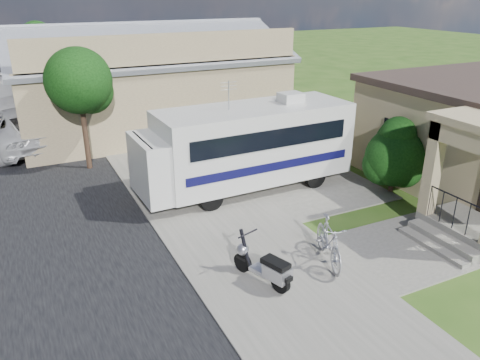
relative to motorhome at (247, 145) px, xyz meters
name	(u,v)px	position (x,y,z in m)	size (l,w,h in m)	color
ground	(299,256)	(-0.75, -4.54, -1.61)	(120.00, 120.00, 0.00)	#264813
sidewalk_slab	(153,150)	(-1.75, 5.46, -1.58)	(4.00, 80.00, 0.06)	#5D5C54
driveway_slab	(266,185)	(0.75, -0.04, -1.58)	(7.00, 6.00, 0.05)	#5D5C54
walk_slab	(414,246)	(2.25, -5.54, -1.58)	(4.00, 3.00, 0.05)	#5D5C54
warehouse	(147,86)	(-0.75, 9.43, 0.38)	(12.50, 8.40, 5.04)	#7F6B4F
street_tree_a	(82,84)	(-4.45, 4.52, 1.64)	(2.44, 2.40, 4.58)	black
street_tree_b	(52,50)	(-4.45, 14.52, 1.78)	(2.44, 2.40, 4.73)	black
street_tree_c	(39,40)	(-4.45, 23.52, 1.49)	(2.44, 2.40, 4.42)	black
motorhome	(247,145)	(0.00, 0.00, 0.00)	(7.37, 2.55, 3.75)	#B8B8B4
shrub	(395,154)	(4.34, -2.37, -0.26)	(2.15, 2.06, 2.64)	black
scooter	(265,267)	(-2.20, -5.29, -1.11)	(0.86, 1.68, 1.14)	black
bicycle	(329,244)	(-0.34, -5.17, -1.03)	(0.55, 1.94, 1.17)	#A4A4AC
pickup_truck	(22,127)	(-6.63, 8.55, -0.73)	(2.92, 6.34, 1.76)	silver
van	(9,97)	(-6.96, 14.95, -0.65)	(2.68, 6.59, 1.91)	silver
garden_hose	(424,231)	(3.06, -5.10, -1.53)	(0.37, 0.37, 0.17)	#125D21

